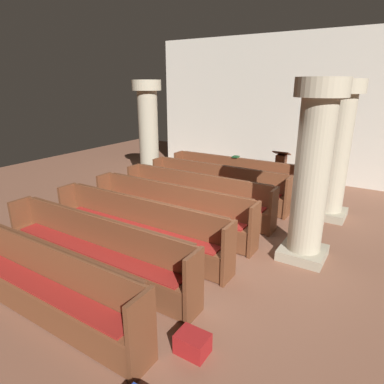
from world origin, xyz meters
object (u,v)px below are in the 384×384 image
(kneeler_box_red, at_px, (193,343))
(lectern, at_px, (280,171))
(pew_row_3, at_px, (170,208))
(pew_row_5, at_px, (94,247))
(pillar_far_side, at_px, (148,131))
(pew_row_4, at_px, (137,225))
(hymn_book, at_px, (236,157))
(pew_row_6, at_px, (35,278))
(pillar_aisle_rear, at_px, (312,171))
(pew_row_2, at_px, (196,194))
(pew_row_1, at_px, (217,184))
(pew_row_0, at_px, (234,175))
(pillar_aisle_side, at_px, (336,149))

(kneeler_box_red, bearing_deg, lectern, 100.14)
(pew_row_3, bearing_deg, lectern, 78.35)
(pew_row_5, relative_size, pillar_far_side, 1.24)
(pew_row_5, relative_size, kneeler_box_red, 10.21)
(pew_row_4, xyz_separation_m, hymn_book, (-0.04, 4.35, 0.49))
(pew_row_4, relative_size, pew_row_5, 1.00)
(pew_row_6, distance_m, pillar_far_side, 6.41)
(pew_row_5, height_order, pillar_aisle_rear, pillar_aisle_rear)
(pew_row_6, bearing_deg, pew_row_4, 90.00)
(pew_row_4, height_order, pew_row_6, same)
(pew_row_2, bearing_deg, pew_row_4, -90.00)
(pew_row_1, bearing_deg, pew_row_4, -90.00)
(pew_row_0, bearing_deg, pew_row_5, -90.00)
(pew_row_4, xyz_separation_m, pillar_far_side, (-2.66, 3.64, 1.11))
(pew_row_0, height_order, kneeler_box_red, pew_row_0)
(pillar_aisle_side, xyz_separation_m, hymn_book, (-2.75, 0.70, -0.62))
(pew_row_3, distance_m, pew_row_5, 2.08)
(pillar_aisle_side, relative_size, kneeler_box_red, 8.25)
(pew_row_0, xyz_separation_m, pew_row_6, (0.00, -6.25, 0.00))
(pew_row_1, bearing_deg, pillar_aisle_rear, -32.79)
(pew_row_6, distance_m, hymn_book, 6.45)
(pew_row_3, bearing_deg, kneeler_box_red, -50.03)
(lectern, xyz_separation_m, hymn_book, (-0.97, -1.19, 0.55))
(pew_row_3, relative_size, kneeler_box_red, 10.21)
(pew_row_5, xyz_separation_m, kneeler_box_red, (2.20, -0.54, -0.39))
(pew_row_6, bearing_deg, kneeler_box_red, 12.76)
(pew_row_3, xyz_separation_m, pew_row_6, (0.00, -3.12, 0.00))
(pew_row_3, distance_m, pew_row_6, 3.12)
(pillar_aisle_side, distance_m, kneeler_box_red, 5.47)
(pew_row_6, xyz_separation_m, kneeler_box_red, (2.20, 0.50, -0.39))
(pillar_aisle_rear, bearing_deg, pew_row_6, -128.04)
(pew_row_2, bearing_deg, pew_row_0, 90.00)
(pew_row_5, distance_m, pillar_far_side, 5.50)
(pew_row_6, bearing_deg, pillar_aisle_rear, 51.96)
(pew_row_0, xyz_separation_m, pillar_far_side, (-2.66, -0.52, 1.11))
(pew_row_2, distance_m, pew_row_4, 2.08)
(pew_row_2, height_order, pew_row_4, same)
(pew_row_5, xyz_separation_m, pillar_far_side, (-2.66, 4.68, 1.11))
(pew_row_5, bearing_deg, pillar_aisle_side, 59.99)
(pillar_aisle_rear, bearing_deg, lectern, 113.18)
(pillar_far_side, relative_size, pillar_aisle_rear, 1.00)
(pew_row_2, height_order, lectern, lectern)
(pew_row_4, bearing_deg, hymn_book, 90.57)
(pew_row_2, distance_m, pillar_aisle_rear, 3.01)
(pew_row_0, xyz_separation_m, pew_row_5, (0.00, -5.21, 0.00))
(pillar_aisle_side, bearing_deg, pew_row_5, -120.01)
(pew_row_5, bearing_deg, pew_row_1, 90.00)
(pillar_aisle_rear, distance_m, lectern, 4.68)
(pew_row_2, xyz_separation_m, pillar_aisle_rear, (2.71, -0.70, 1.11))
(pew_row_6, bearing_deg, pew_row_3, 90.00)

